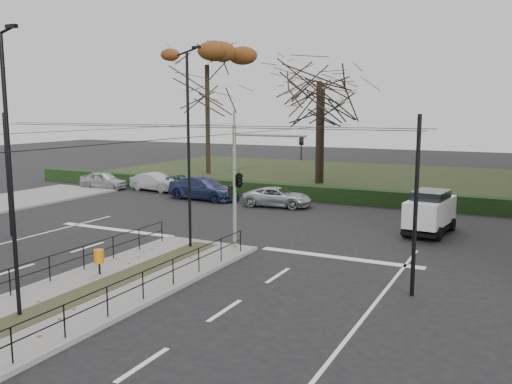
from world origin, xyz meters
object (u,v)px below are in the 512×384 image
litter_bin (99,257)px  rust_tree (207,65)px  streetlamp_median_near (10,174)px  traffic_light (241,177)px  parked_car_second (155,182)px  parked_car_fourth (278,197)px  bare_tree_near (322,95)px  white_van (430,211)px  bare_tree_center (319,89)px  streetlamp_median_far (189,148)px  parked_car_first (104,180)px  parked_car_third (204,188)px

litter_bin → rust_tree: bearing=114.4°
streetlamp_median_near → traffic_light: bearing=77.6°
litter_bin → parked_car_second: parked_car_second is taller
parked_car_fourth → traffic_light: bearing=-170.4°
parked_car_second → bare_tree_near: 15.18m
white_van → rust_tree: rust_tree is taller
bare_tree_near → bare_tree_center: bearing=-112.5°
streetlamp_median_far → rust_tree: 28.98m
streetlamp_median_far → bare_tree_near: bearing=95.4°
parked_car_first → white_van: white_van is taller
litter_bin → white_van: 16.13m
traffic_light → parked_car_fourth: traffic_light is taller
white_van → parked_car_first: bearing=169.4°
parked_car_second → bare_tree_near: bearing=-40.3°
litter_bin → bare_tree_near: 28.62m
parked_car_first → bare_tree_near: bare_tree_near is taller
streetlamp_median_far → rust_tree: rust_tree is taller
litter_bin → rust_tree: (-13.41, 29.53, 9.47)m
bare_tree_center → traffic_light: bearing=-78.5°
rust_tree → bare_tree_near: rust_tree is taller
streetlamp_median_far → parked_car_second: (-12.11, 13.56, -3.84)m
streetlamp_median_near → parked_car_fourth: bearing=92.7°
parked_car_first → parked_car_third: size_ratio=0.75×
white_van → bare_tree_center: bearing=127.6°
traffic_light → rust_tree: bearing=124.3°
streetlamp_median_near → parked_car_third: 22.29m
litter_bin → streetlamp_median_near: (0.72, -4.14, 3.54)m
traffic_light → bare_tree_center: (-4.42, 21.80, 4.57)m
traffic_light → streetlamp_median_far: (-2.12, -0.77, 1.26)m
parked_car_second → streetlamp_median_near: bearing=-145.5°
streetlamp_median_far → parked_car_first: 21.13m
parked_car_fourth → rust_tree: rust_tree is taller
streetlamp_median_far → rust_tree: (-14.16, 24.62, 5.75)m
traffic_light → bare_tree_near: bearing=100.9°
streetlamp_median_far → streetlamp_median_near: bearing=-90.2°
streetlamp_median_near → parked_car_first: streetlamp_median_near is taller
parked_car_second → bare_tree_near: (9.95, 9.37, 6.60)m
parked_car_first → parked_car_fourth: parked_car_first is taller
traffic_light → parked_car_second: size_ratio=1.30×
litter_bin → streetlamp_median_near: bearing=-80.1°
parked_car_first → parked_car_second: 4.41m
parked_car_fourth → bare_tree_center: 13.16m
bare_tree_near → streetlamp_median_near: bearing=-86.2°
streetlamp_median_far → parked_car_first: (-16.43, 12.71, -3.85)m
parked_car_fourth → parked_car_second: bearing=73.6°
parked_car_fourth → bare_tree_center: bare_tree_center is taller
bare_tree_near → parked_car_first: bearing=-144.4°
parked_car_first → parked_car_second: (4.32, 0.85, 0.01)m
white_van → streetlamp_median_far: bearing=-138.2°
parked_car_second → traffic_light: bearing=-125.6°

